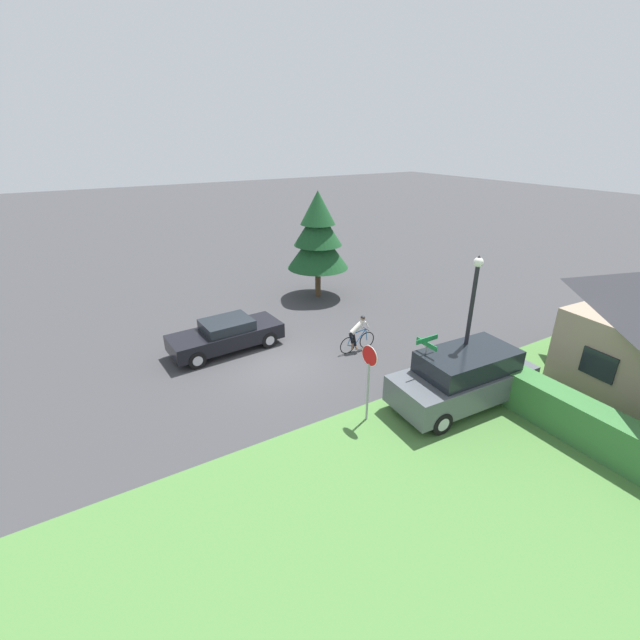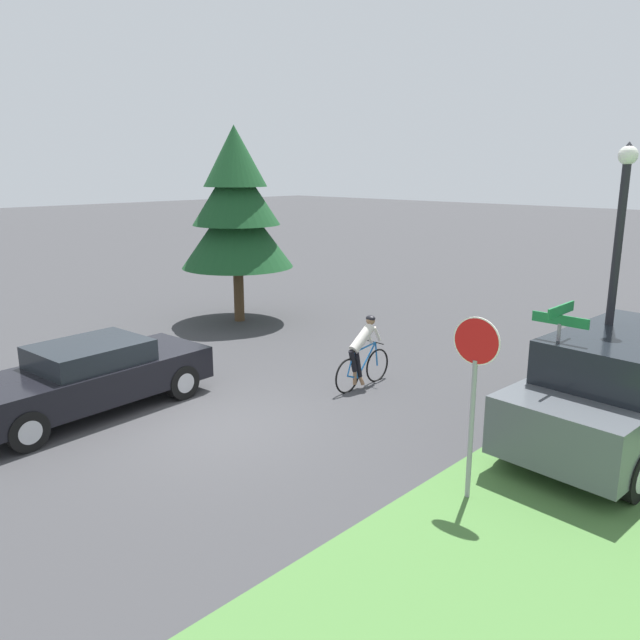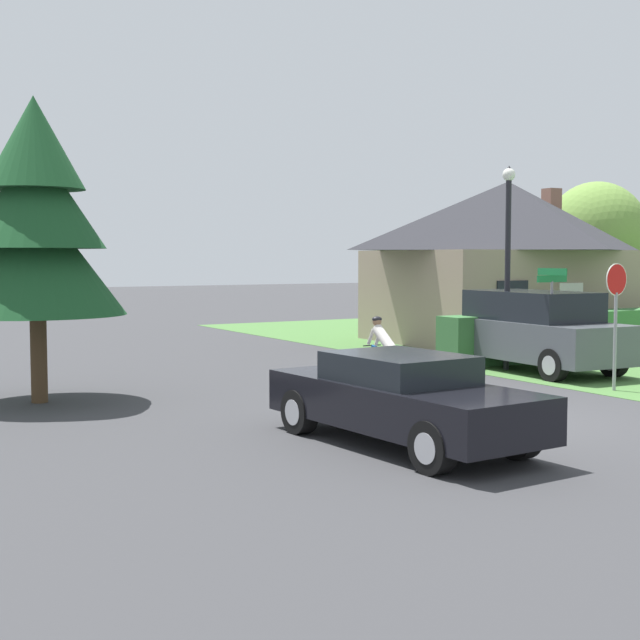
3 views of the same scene
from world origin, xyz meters
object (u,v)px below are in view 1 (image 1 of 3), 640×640
Objects in this scene: street_lamp at (471,314)px; street_name_sign at (425,358)px; cyclist at (357,335)px; parked_suv_right at (463,378)px; sedan_left_lane at (226,335)px; conifer_tall_near at (318,236)px; stop_sign at (369,369)px.

street_lamp reaches higher than street_name_sign.
cyclist is 0.69× the size of street_name_sign.
street_name_sign reaches higher than parked_suv_right.
cyclist reaches higher than sedan_left_lane.
conifer_tall_near reaches higher than street_lamp.
street_name_sign is 0.44× the size of conifer_tall_near.
street_name_sign is (0.25, 2.08, -0.09)m from stop_sign.
street_name_sign is at bearing 155.71° from parked_suv_right.
stop_sign is at bearing -96.38° from street_lamp.
street_name_sign is (-0.17, -1.68, -1.26)m from street_lamp.
cyclist is 0.35× the size of street_lamp.
street_lamp is at bearing 48.49° from parked_suv_right.
conifer_tall_near is (-6.58, 1.96, 2.70)m from cyclist.
conifer_tall_near is at bearing -28.30° from stop_sign.
conifer_tall_near reaches higher than parked_suv_right.
stop_sign is 2.09m from street_name_sign.
parked_suv_right is 3.52m from stop_sign.
parked_suv_right is 1.58m from street_name_sign.
street_lamp reaches higher than cyclist.
street_name_sign is at bearing -95.82° from street_lamp.
parked_suv_right is (7.82, 5.49, 0.30)m from sedan_left_lane.
conifer_tall_near is (-3.72, 6.65, 2.74)m from sedan_left_lane.
sedan_left_lane is at bearing -149.34° from street_name_sign.
conifer_tall_near reaches higher than sedan_left_lane.
street_lamp is at bearing -74.77° from cyclist.
sedan_left_lane is 7.37m from stop_sign.
street_name_sign is (4.32, -0.43, 1.03)m from cyclist.
street_name_sign is (-0.63, -1.22, 0.77)m from parked_suv_right.
conifer_tall_near reaches higher than street_name_sign.
street_lamp is at bearing 84.18° from street_name_sign.
parked_suv_right reaches higher than sedan_left_lane.
street_lamp is 2.10m from street_name_sign.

